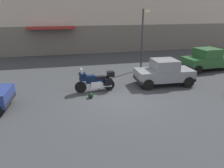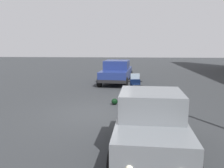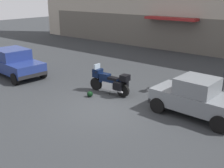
{
  "view_description": "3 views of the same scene",
  "coord_description": "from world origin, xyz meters",
  "px_view_note": "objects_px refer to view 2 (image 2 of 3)",
  "views": [
    {
      "loc": [
        -2.82,
        -10.27,
        4.46
      ],
      "look_at": [
        -0.35,
        0.14,
        0.84
      ],
      "focal_mm": 36.03,
      "sensor_mm": 36.0,
      "label": 1
    },
    {
      "loc": [
        8.61,
        1.17,
        2.64
      ],
      "look_at": [
        -0.48,
        0.52,
        1.08
      ],
      "focal_mm": 37.2,
      "sensor_mm": 36.0,
      "label": 2
    },
    {
      "loc": [
        6.92,
        -8.02,
        4.64
      ],
      "look_at": [
        0.07,
        0.42,
        0.98
      ],
      "focal_mm": 43.51,
      "sensor_mm": 36.0,
      "label": 3
    }
  ],
  "objects_px": {
    "car_sedan_far": "(117,72)",
    "car_compact_side": "(150,124)",
    "motorcycle": "(136,93)",
    "helmet": "(115,102)"
  },
  "relations": [
    {
      "from": "car_sedan_far",
      "to": "helmet",
      "type": "bearing_deg",
      "value": -172.75
    },
    {
      "from": "motorcycle",
      "to": "car_sedan_far",
      "type": "bearing_deg",
      "value": 7.06
    },
    {
      "from": "motorcycle",
      "to": "helmet",
      "type": "bearing_deg",
      "value": 62.04
    },
    {
      "from": "helmet",
      "to": "car_sedan_far",
      "type": "relative_size",
      "value": 0.06
    },
    {
      "from": "car_compact_side",
      "to": "car_sedan_far",
      "type": "bearing_deg",
      "value": -170.2
    },
    {
      "from": "helmet",
      "to": "car_compact_side",
      "type": "height_order",
      "value": "car_compact_side"
    },
    {
      "from": "motorcycle",
      "to": "helmet",
      "type": "height_order",
      "value": "motorcycle"
    },
    {
      "from": "motorcycle",
      "to": "car_compact_side",
      "type": "bearing_deg",
      "value": 179.68
    },
    {
      "from": "car_sedan_far",
      "to": "car_compact_side",
      "type": "relative_size",
      "value": 1.33
    },
    {
      "from": "helmet",
      "to": "car_compact_side",
      "type": "xyz_separation_m",
      "value": [
        4.65,
        1.14,
        0.63
      ]
    }
  ]
}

